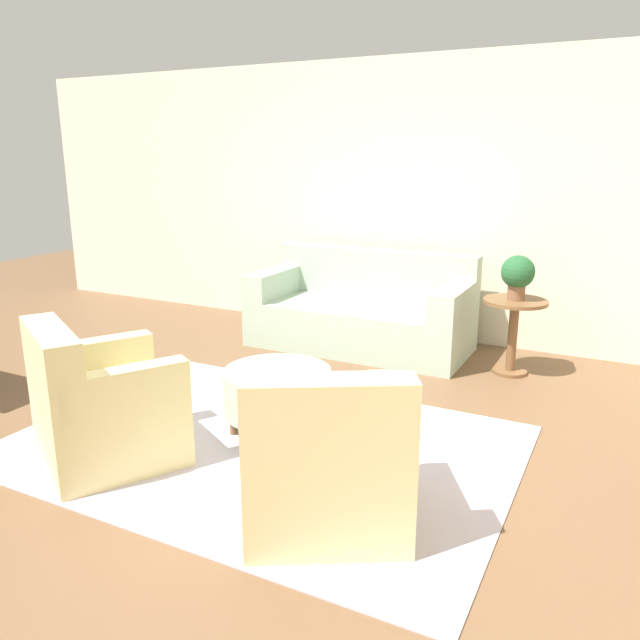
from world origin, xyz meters
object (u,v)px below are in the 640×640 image
Objects in this scene: side_table at (514,323)px; couch at (362,314)px; armchair_right at (326,463)px; potted_plant_on_side_table at (518,274)px; armchair_left at (101,408)px; ottoman_table at (278,391)px.

couch is at bearing 174.47° from side_table.
armchair_right is 2.84m from side_table.
couch is 3.20× the size of side_table.
armchair_right is 2.85× the size of potted_plant_on_side_table.
armchair_right is at bearing -69.92° from couch.
armchair_left reaches higher than side_table.
armchair_left is at bearing -125.01° from side_table.
potted_plant_on_side_table is at bearing 54.99° from armchair_left.
armchair_left reaches higher than ottoman_table.
armchair_right is (1.56, -0.00, 0.00)m from armchair_left.
armchair_right is at bearing -0.00° from armchair_left.
ottoman_table is at bearing -82.75° from couch.
potted_plant_on_side_table is (1.97, 2.81, 0.53)m from armchair_left.
armchair_right reaches higher than side_table.
potted_plant_on_side_table is (1.22, 1.92, 0.60)m from ottoman_table.
couch is 1.50m from side_table.
potted_plant_on_side_table is (0.00, -0.00, 0.43)m from side_table.
potted_plant_on_side_table reaches higher than ottoman_table.
armchair_left is 1.56m from armchair_right.
armchair_right is 1.21m from ottoman_table.
side_table is at bearing 81.74° from armchair_right.
side_table is (1.97, 2.81, 0.10)m from armchair_left.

